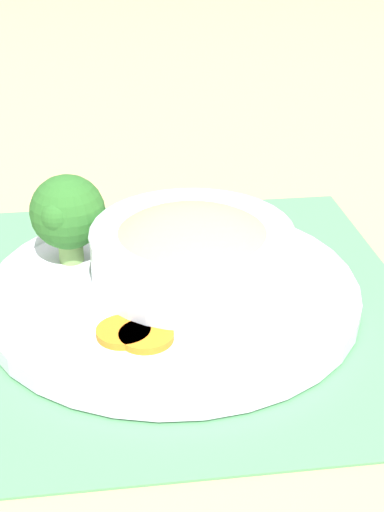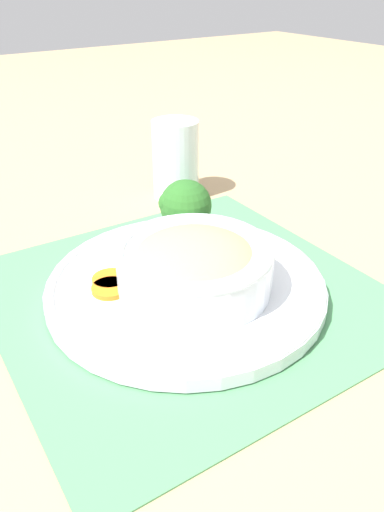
% 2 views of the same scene
% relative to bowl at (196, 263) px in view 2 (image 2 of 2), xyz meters
% --- Properties ---
extents(ground_plane, '(4.00, 4.00, 0.00)m').
position_rel_bowl_xyz_m(ground_plane, '(-0.00, 0.02, -0.05)').
color(ground_plane, tan).
extents(placemat, '(0.44, 0.44, 0.00)m').
position_rel_bowl_xyz_m(placemat, '(-0.00, 0.02, -0.05)').
color(placemat, '#4C8C59').
rests_on(placemat, ground_plane).
extents(plate, '(0.33, 0.33, 0.02)m').
position_rel_bowl_xyz_m(plate, '(-0.00, 0.02, -0.04)').
color(plate, silver).
rests_on(plate, placemat).
extents(bowl, '(0.18, 0.18, 0.06)m').
position_rel_bowl_xyz_m(bowl, '(0.00, 0.00, 0.00)').
color(bowl, silver).
rests_on(bowl, plate).
extents(broccoli_floret, '(0.07, 0.07, 0.08)m').
position_rel_bowl_xyz_m(broccoli_floret, '(0.06, 0.10, 0.02)').
color(broccoli_floret, '#759E51').
rests_on(broccoli_floret, plate).
extents(carrot_slice_near, '(0.04, 0.04, 0.01)m').
position_rel_bowl_xyz_m(carrot_slice_near, '(-0.08, 0.07, -0.03)').
color(carrot_slice_near, orange).
rests_on(carrot_slice_near, plate).
extents(carrot_slice_middle, '(0.04, 0.04, 0.01)m').
position_rel_bowl_xyz_m(carrot_slice_middle, '(-0.08, 0.05, -0.03)').
color(carrot_slice_middle, orange).
rests_on(carrot_slice_middle, plate).
extents(water_glass, '(0.08, 0.08, 0.13)m').
position_rel_bowl_xyz_m(water_glass, '(0.15, 0.27, 0.00)').
color(water_glass, silver).
rests_on(water_glass, ground_plane).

